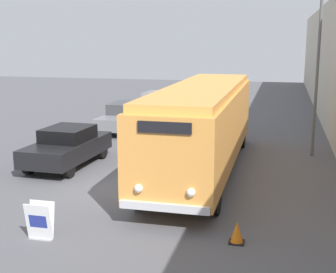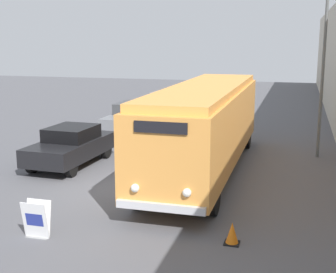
{
  "view_description": "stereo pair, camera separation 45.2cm",
  "coord_description": "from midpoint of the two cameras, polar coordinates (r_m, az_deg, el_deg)",
  "views": [
    {
      "loc": [
        4.82,
        -13.63,
        4.7
      ],
      "look_at": [
        1.52,
        -0.21,
        1.81
      ],
      "focal_mm": 50.0,
      "sensor_mm": 36.0,
      "label": 1
    },
    {
      "loc": [
        5.26,
        -13.52,
        4.7
      ],
      "look_at": [
        1.52,
        -0.21,
        1.81
      ],
      "focal_mm": 50.0,
      "sensor_mm": 36.0,
      "label": 2
    }
  ],
  "objects": [
    {
      "name": "traffic_cone",
      "position": [
        11.26,
        7.23,
        -11.54
      ],
      "size": [
        0.36,
        0.36,
        0.53
      ],
      "color": "black",
      "rests_on": "ground_plane"
    },
    {
      "name": "parked_car_near",
      "position": [
        18.0,
        -12.85,
        -1.15
      ],
      "size": [
        2.01,
        4.25,
        1.47
      ],
      "rotation": [
        0.0,
        0.0,
        -0.04
      ],
      "color": "black",
      "rests_on": "ground_plane"
    },
    {
      "name": "building_wall_right",
      "position": [
        23.71,
        19.16,
        7.98
      ],
      "size": [
        0.3,
        60.0,
        6.77
      ],
      "color": "beige",
      "rests_on": "ground_plane"
    },
    {
      "name": "vintage_bus",
      "position": [
        16.66,
        3.51,
        1.68
      ],
      "size": [
        2.42,
        11.27,
        3.12
      ],
      "color": "black",
      "rests_on": "ground_plane"
    },
    {
      "name": "streetlamp",
      "position": [
        19.49,
        17.37,
        11.82
      ],
      "size": [
        0.36,
        0.36,
        7.74
      ],
      "color": "#595E60",
      "rests_on": "ground_plane"
    },
    {
      "name": "parked_car_far",
      "position": [
        29.97,
        -1.71,
        4.14
      ],
      "size": [
        2.05,
        4.47,
        1.4
      ],
      "rotation": [
        0.0,
        0.0,
        -0.05
      ],
      "color": "black",
      "rests_on": "ground_plane"
    },
    {
      "name": "ground_plane",
      "position": [
        15.23,
        -6.28,
        -6.25
      ],
      "size": [
        80.0,
        80.0,
        0.0
      ],
      "primitive_type": "plane",
      "color": "#56565B"
    },
    {
      "name": "sign_board",
      "position": [
        11.76,
        -16.43,
        -9.92
      ],
      "size": [
        0.65,
        0.35,
        0.92
      ],
      "color": "gray",
      "rests_on": "ground_plane"
    },
    {
      "name": "parked_car_mid",
      "position": [
        24.58,
        -5.5,
        2.46
      ],
      "size": [
        2.0,
        4.74,
        1.45
      ],
      "rotation": [
        0.0,
        0.0,
        -0.02
      ],
      "color": "black",
      "rests_on": "ground_plane"
    }
  ]
}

